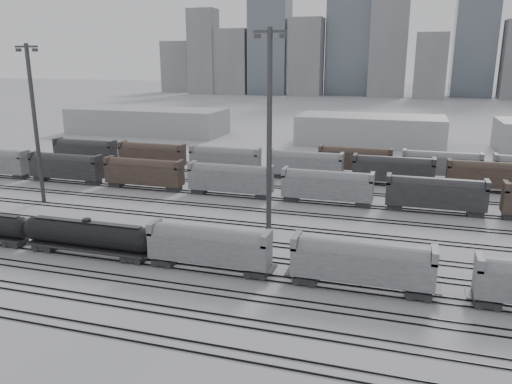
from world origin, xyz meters
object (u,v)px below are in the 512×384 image
(hopper_car_a, at_px, (209,245))
(hopper_car_b, at_px, (362,261))
(light_mast_c, at_px, (269,130))
(tank_car_b, at_px, (88,235))

(hopper_car_a, xyz_separation_m, hopper_car_b, (17.00, -0.00, 0.09))
(hopper_car_a, xyz_separation_m, light_mast_c, (3.28, 13.39, 11.32))
(tank_car_b, bearing_deg, light_mast_c, 34.87)
(hopper_car_b, bearing_deg, tank_car_b, 180.00)
(tank_car_b, xyz_separation_m, hopper_car_a, (15.94, 0.00, 0.54))
(tank_car_b, distance_m, light_mast_c, 26.26)
(tank_car_b, relative_size, hopper_car_a, 1.28)
(hopper_car_b, xyz_separation_m, light_mast_c, (-13.72, 13.39, 11.23))
(hopper_car_a, bearing_deg, tank_car_b, -180.00)
(hopper_car_a, distance_m, hopper_car_b, 17.00)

